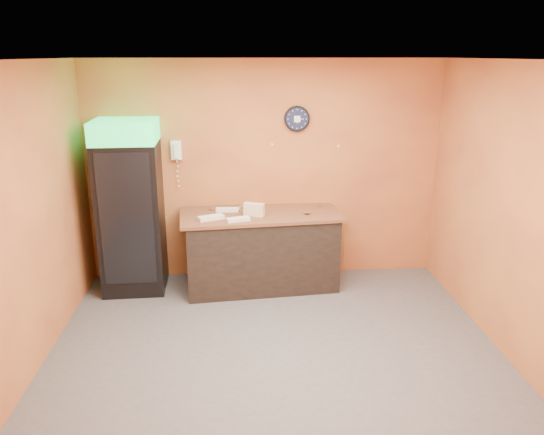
{
  "coord_description": "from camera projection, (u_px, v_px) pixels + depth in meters",
  "views": [
    {
      "loc": [
        -0.34,
        -4.67,
        2.84
      ],
      "look_at": [
        0.01,
        0.6,
        1.21
      ],
      "focal_mm": 35.0,
      "sensor_mm": 36.0,
      "label": 1
    }
  ],
  "objects": [
    {
      "name": "floor",
      "position": [
        275.0,
        350.0,
        5.31
      ],
      "size": [
        4.5,
        4.5,
        0.0
      ],
      "primitive_type": "plane",
      "color": "#47474C",
      "rests_on": "ground"
    },
    {
      "name": "back_wall",
      "position": [
        264.0,
        171.0,
        6.81
      ],
      "size": [
        4.5,
        0.02,
        2.8
      ],
      "primitive_type": "cube",
      "color": "#C77B38",
      "rests_on": "floor"
    },
    {
      "name": "left_wall",
      "position": [
        26.0,
        222.0,
        4.76
      ],
      "size": [
        0.02,
        4.0,
        2.8
      ],
      "primitive_type": "cube",
      "color": "#C77B38",
      "rests_on": "floor"
    },
    {
      "name": "right_wall",
      "position": [
        511.0,
        213.0,
        5.04
      ],
      "size": [
        0.02,
        4.0,
        2.8
      ],
      "primitive_type": "cube",
      "color": "#C77B38",
      "rests_on": "floor"
    },
    {
      "name": "ceiling",
      "position": [
        276.0,
        59.0,
        4.49
      ],
      "size": [
        4.5,
        4.0,
        0.02
      ],
      "primitive_type": "cube",
      "color": "white",
      "rests_on": "back_wall"
    },
    {
      "name": "beverage_cooler",
      "position": [
        130.0,
        210.0,
        6.43
      ],
      "size": [
        0.77,
        0.78,
        2.11
      ],
      "rotation": [
        0.0,
        0.0,
        0.04
      ],
      "color": "black",
      "rests_on": "floor"
    },
    {
      "name": "prep_counter",
      "position": [
        261.0,
        251.0,
        6.69
      ],
      "size": [
        1.92,
        1.01,
        0.92
      ],
      "primitive_type": "cube",
      "rotation": [
        0.0,
        0.0,
        0.1
      ],
      "color": "black",
      "rests_on": "floor"
    },
    {
      "name": "wall_clock",
      "position": [
        297.0,
        119.0,
        6.61
      ],
      "size": [
        0.32,
        0.06,
        0.32
      ],
      "color": "black",
      "rests_on": "back_wall"
    },
    {
      "name": "wall_phone",
      "position": [
        176.0,
        150.0,
        6.6
      ],
      "size": [
        0.13,
        0.11,
        0.24
      ],
      "color": "white",
      "rests_on": "back_wall"
    },
    {
      "name": "butcher_paper",
      "position": [
        261.0,
        215.0,
        6.54
      ],
      "size": [
        2.05,
        1.06,
        0.04
      ],
      "primitive_type": "cube",
      "rotation": [
        0.0,
        0.0,
        0.1
      ],
      "color": "brown",
      "rests_on": "prep_counter"
    },
    {
      "name": "sub_roll_stack",
      "position": [
        254.0,
        210.0,
        6.4
      ],
      "size": [
        0.26,
        0.17,
        0.16
      ],
      "rotation": [
        0.0,
        0.0,
        -0.38
      ],
      "color": "beige",
      "rests_on": "butcher_paper"
    },
    {
      "name": "wrapped_sandwich_left",
      "position": [
        211.0,
        218.0,
        6.28
      ],
      "size": [
        0.33,
        0.24,
        0.04
      ],
      "primitive_type": "cube",
      "rotation": [
        0.0,
        0.0,
        0.43
      ],
      "color": "silver",
      "rests_on": "butcher_paper"
    },
    {
      "name": "wrapped_sandwich_mid",
      "position": [
        238.0,
        219.0,
        6.22
      ],
      "size": [
        0.29,
        0.18,
        0.04
      ],
      "primitive_type": "cube",
      "rotation": [
        0.0,
        0.0,
        0.3
      ],
      "color": "silver",
      "rests_on": "butcher_paper"
    },
    {
      "name": "wrapped_sandwich_right",
      "position": [
        227.0,
        210.0,
        6.61
      ],
      "size": [
        0.28,
        0.12,
        0.04
      ],
      "primitive_type": "cube",
      "rotation": [
        0.0,
        0.0,
        -0.02
      ],
      "color": "silver",
      "rests_on": "butcher_paper"
    },
    {
      "name": "kitchen_tool",
      "position": [
        241.0,
        208.0,
        6.65
      ],
      "size": [
        0.06,
        0.06,
        0.06
      ],
      "primitive_type": "cylinder",
      "color": "silver",
      "rests_on": "butcher_paper"
    }
  ]
}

